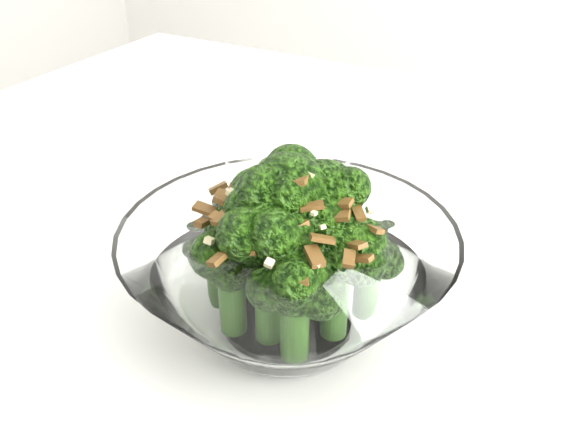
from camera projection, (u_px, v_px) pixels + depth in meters
The scene contains 2 objects.
table at pixel (410, 299), 0.58m from camera, with size 1.21×0.82×0.75m.
broccoli_dish at pixel (288, 269), 0.41m from camera, with size 0.21×0.21×0.13m.
Camera 1 is at (0.27, -0.35, 1.04)m, focal length 40.00 mm.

